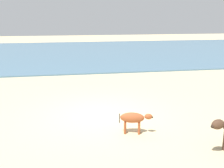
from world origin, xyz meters
name	(u,v)px	position (x,y,z in m)	size (l,w,h in m)	color
ground	(100,115)	(0.00, 0.00, 0.00)	(80.00, 80.00, 0.00)	#CCB789
sea_water	(76,52)	(0.00, 16.80, 0.04)	(60.00, 20.00, 0.08)	slate
calf_near_rust	(133,118)	(0.77, -1.66, 0.46)	(0.97, 0.46, 0.64)	#9E4C28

